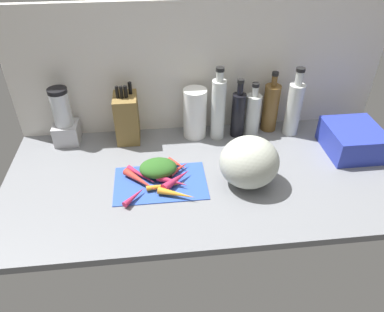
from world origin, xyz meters
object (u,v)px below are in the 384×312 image
at_px(blender_appliance, 64,120).
at_px(bottle_1, 238,113).
at_px(carrot_5, 177,179).
at_px(carrot_0, 141,175).
at_px(carrot_9, 179,169).
at_px(carrot_3, 178,164).
at_px(carrot_8, 168,168).
at_px(carrot_7, 135,196).
at_px(carrot_6, 141,181).
at_px(bottle_2, 253,114).
at_px(cutting_board, 160,183).
at_px(dish_rack, 352,140).
at_px(winter_squash, 249,162).
at_px(bottle_0, 218,108).
at_px(carrot_4, 177,194).
at_px(bottle_3, 271,107).
at_px(bottle_4, 294,107).
at_px(knife_block, 127,118).
at_px(paper_towel_roll, 195,113).
at_px(carrot_2, 172,181).

height_order(blender_appliance, bottle_1, bottle_1).
bearing_deg(carrot_5, carrot_0, 161.00).
height_order(carrot_5, carrot_9, carrot_5).
height_order(carrot_3, carrot_8, carrot_8).
relative_size(carrot_5, carrot_7, 1.30).
xyz_separation_m(carrot_6, bottle_2, (0.53, 0.33, 0.08)).
distance_m(carrot_6, carrot_8, 0.13).
xyz_separation_m(cutting_board, dish_rack, (0.86, 0.13, 0.05)).
relative_size(carrot_9, winter_squash, 0.46).
bearing_deg(bottle_0, carrot_4, -118.91).
distance_m(cutting_board, winter_squash, 0.36).
height_order(carrot_4, bottle_3, bottle_3).
bearing_deg(carrot_0, bottle_4, 20.91).
distance_m(carrot_0, knife_block, 0.33).
relative_size(carrot_5, bottle_2, 0.57).
relative_size(carrot_3, bottle_4, 0.30).
distance_m(carrot_4, paper_towel_roll, 0.46).
distance_m(carrot_3, carrot_9, 0.03).
bearing_deg(carrot_2, blender_appliance, 141.26).
height_order(carrot_5, carrot_8, carrot_5).
distance_m(carrot_2, carrot_5, 0.02).
bearing_deg(carrot_2, carrot_4, -81.20).
distance_m(carrot_4, winter_squash, 0.31).
bearing_deg(dish_rack, carrot_8, -175.35).
distance_m(carrot_4, bottle_3, 0.67).
xyz_separation_m(carrot_0, paper_towel_roll, (0.25, 0.30, 0.10)).
xyz_separation_m(cutting_board, bottle_2, (0.45, 0.33, 0.10)).
distance_m(carrot_8, bottle_3, 0.59).
bearing_deg(dish_rack, blender_appliance, 170.40).
relative_size(cutting_board, knife_block, 1.33).
xyz_separation_m(carrot_8, paper_towel_roll, (0.14, 0.27, 0.10)).
distance_m(cutting_board, carrot_8, 0.08).
bearing_deg(bottle_4, carrot_3, -158.87).
xyz_separation_m(carrot_3, carrot_6, (-0.15, -0.10, 0.00)).
bearing_deg(bottle_2, carrot_7, -142.98).
bearing_deg(cutting_board, carrot_4, -58.09).
relative_size(carrot_8, bottle_4, 0.31).
xyz_separation_m(paper_towel_roll, bottle_4, (0.46, -0.03, 0.02)).
bearing_deg(carrot_8, bottle_0, 44.61).
bearing_deg(bottle_4, carrot_5, -150.68).
height_order(carrot_7, bottle_2, bottle_2).
bearing_deg(carrot_6, carrot_3, 31.58).
relative_size(bottle_0, bottle_2, 1.34).
relative_size(carrot_0, carrot_8, 1.48).
distance_m(knife_block, bottle_0, 0.42).
relative_size(knife_block, dish_rack, 1.12).
bearing_deg(carrot_9, carrot_4, -97.93).
bearing_deg(bottle_4, carrot_8, -158.07).
bearing_deg(bottle_2, blender_appliance, 178.67).
distance_m(carrot_2, carrot_3, 0.12).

